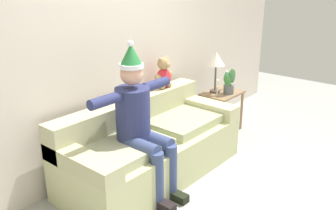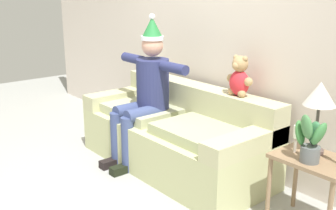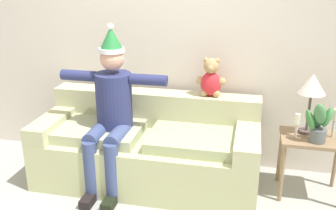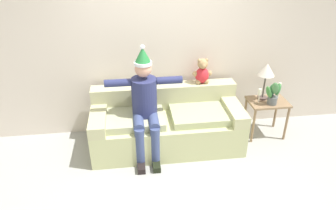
{
  "view_description": "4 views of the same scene",
  "coord_description": "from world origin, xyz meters",
  "px_view_note": "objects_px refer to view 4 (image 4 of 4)",
  "views": [
    {
      "loc": [
        -2.65,
        -1.47,
        2.11
      ],
      "look_at": [
        0.23,
        0.96,
        0.77
      ],
      "focal_mm": 39.19,
      "sensor_mm": 36.0,
      "label": 1
    },
    {
      "loc": [
        3.01,
        -1.58,
        1.81
      ],
      "look_at": [
        0.16,
        0.77,
        0.74
      ],
      "focal_mm": 44.01,
      "sensor_mm": 36.0,
      "label": 2
    },
    {
      "loc": [
        0.92,
        -2.26,
        2.0
      ],
      "look_at": [
        0.23,
        0.88,
        0.85
      ],
      "focal_mm": 40.89,
      "sensor_mm": 36.0,
      "label": 3
    },
    {
      "loc": [
        -0.48,
        -2.79,
        2.72
      ],
      "look_at": [
        -0.01,
        0.8,
        0.76
      ],
      "focal_mm": 33.32,
      "sensor_mm": 36.0,
      "label": 4
    }
  ],
  "objects_px": {
    "side_table": "(267,107)",
    "potted_plant": "(273,93)",
    "candle_short": "(279,89)",
    "candle_tall": "(260,94)",
    "person_seated": "(145,102)",
    "teddy_bear": "(202,72)",
    "table_lamp": "(266,71)",
    "couch": "(167,124)"
  },
  "relations": [
    {
      "from": "side_table",
      "to": "table_lamp",
      "type": "relative_size",
      "value": 1.04
    },
    {
      "from": "teddy_bear",
      "to": "candle_short",
      "type": "height_order",
      "value": "teddy_bear"
    },
    {
      "from": "side_table",
      "to": "potted_plant",
      "type": "relative_size",
      "value": 1.54
    },
    {
      "from": "table_lamp",
      "to": "candle_tall",
      "type": "xyz_separation_m",
      "value": [
        -0.1,
        -0.1,
        -0.3
      ]
    },
    {
      "from": "person_seated",
      "to": "candle_tall",
      "type": "xyz_separation_m",
      "value": [
        1.67,
        0.19,
        -0.07
      ]
    },
    {
      "from": "side_table",
      "to": "candle_short",
      "type": "height_order",
      "value": "candle_short"
    },
    {
      "from": "person_seated",
      "to": "teddy_bear",
      "type": "height_order",
      "value": "person_seated"
    },
    {
      "from": "candle_tall",
      "to": "teddy_bear",
      "type": "bearing_deg",
      "value": 162.5
    },
    {
      "from": "candle_short",
      "to": "potted_plant",
      "type": "bearing_deg",
      "value": -138.13
    },
    {
      "from": "couch",
      "to": "table_lamp",
      "type": "relative_size",
      "value": 3.78
    },
    {
      "from": "teddy_bear",
      "to": "table_lamp",
      "type": "relative_size",
      "value": 0.68
    },
    {
      "from": "side_table",
      "to": "table_lamp",
      "type": "bearing_deg",
      "value": 124.47
    },
    {
      "from": "potted_plant",
      "to": "teddy_bear",
      "type": "bearing_deg",
      "value": 161.1
    },
    {
      "from": "couch",
      "to": "table_lamp",
      "type": "distance_m",
      "value": 1.62
    },
    {
      "from": "couch",
      "to": "candle_short",
      "type": "bearing_deg",
      "value": 3.05
    },
    {
      "from": "potted_plant",
      "to": "person_seated",
      "type": "bearing_deg",
      "value": -176.53
    },
    {
      "from": "teddy_bear",
      "to": "potted_plant",
      "type": "height_order",
      "value": "teddy_bear"
    },
    {
      "from": "teddy_bear",
      "to": "potted_plant",
      "type": "xyz_separation_m",
      "value": [
        0.97,
        -0.33,
        -0.24
      ]
    },
    {
      "from": "teddy_bear",
      "to": "side_table",
      "type": "height_order",
      "value": "teddy_bear"
    },
    {
      "from": "potted_plant",
      "to": "couch",
      "type": "bearing_deg",
      "value": 178.17
    },
    {
      "from": "person_seated",
      "to": "side_table",
      "type": "bearing_deg",
      "value": 6.54
    },
    {
      "from": "couch",
      "to": "potted_plant",
      "type": "xyz_separation_m",
      "value": [
        1.53,
        -0.05,
        0.42
      ]
    },
    {
      "from": "couch",
      "to": "candle_tall",
      "type": "relative_size",
      "value": 9.72
    },
    {
      "from": "person_seated",
      "to": "potted_plant",
      "type": "bearing_deg",
      "value": 3.47
    },
    {
      "from": "table_lamp",
      "to": "candle_tall",
      "type": "relative_size",
      "value": 2.57
    },
    {
      "from": "potted_plant",
      "to": "candle_tall",
      "type": "relative_size",
      "value": 1.73
    },
    {
      "from": "couch",
      "to": "person_seated",
      "type": "height_order",
      "value": "person_seated"
    },
    {
      "from": "potted_plant",
      "to": "candle_tall",
      "type": "xyz_separation_m",
      "value": [
        -0.17,
        0.08,
        -0.03
      ]
    },
    {
      "from": "teddy_bear",
      "to": "side_table",
      "type": "distance_m",
      "value": 1.11
    },
    {
      "from": "teddy_bear",
      "to": "table_lamp",
      "type": "xyz_separation_m",
      "value": [
        0.91,
        -0.15,
        0.03
      ]
    },
    {
      "from": "table_lamp",
      "to": "potted_plant",
      "type": "relative_size",
      "value": 1.49
    },
    {
      "from": "table_lamp",
      "to": "candle_short",
      "type": "bearing_deg",
      "value": -11.5
    },
    {
      "from": "table_lamp",
      "to": "candle_tall",
      "type": "bearing_deg",
      "value": -134.37
    },
    {
      "from": "side_table",
      "to": "candle_tall",
      "type": "relative_size",
      "value": 2.67
    },
    {
      "from": "candle_short",
      "to": "table_lamp",
      "type": "bearing_deg",
      "value": 168.5
    },
    {
      "from": "person_seated",
      "to": "table_lamp",
      "type": "height_order",
      "value": "person_seated"
    },
    {
      "from": "table_lamp",
      "to": "candle_tall",
      "type": "height_order",
      "value": "table_lamp"
    },
    {
      "from": "teddy_bear",
      "to": "side_table",
      "type": "relative_size",
      "value": 0.66
    },
    {
      "from": "person_seated",
      "to": "candle_short",
      "type": "distance_m",
      "value": 2.01
    },
    {
      "from": "person_seated",
      "to": "teddy_bear",
      "type": "bearing_deg",
      "value": 27.07
    },
    {
      "from": "candle_tall",
      "to": "person_seated",
      "type": "bearing_deg",
      "value": -173.52
    },
    {
      "from": "table_lamp",
      "to": "person_seated",
      "type": "bearing_deg",
      "value": -170.58
    }
  ]
}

